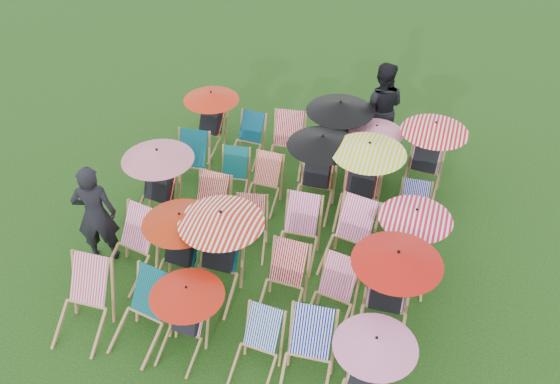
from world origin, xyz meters
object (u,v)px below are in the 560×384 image
(person_left, at_px, (95,214))
(deckchair_0, at_px, (82,304))
(deckchair_5, at_px, (367,372))
(person_rear, at_px, (381,108))
(deckchair_29, at_px, (427,157))

(person_left, bearing_deg, deckchair_0, 88.73)
(deckchair_5, distance_m, person_rear, 5.75)
(person_left, relative_size, person_rear, 0.95)
(deckchair_5, xyz_separation_m, person_left, (-4.47, 1.35, 0.24))
(person_rear, bearing_deg, person_left, 45.81)
(deckchair_5, xyz_separation_m, deckchair_29, (0.12, 4.62, 0.09))
(deckchair_5, height_order, person_left, person_left)
(deckchair_29, bearing_deg, person_rear, 137.82)
(deckchair_0, xyz_separation_m, deckchair_5, (3.96, 0.01, 0.12))
(deckchair_5, height_order, deckchair_29, deckchair_29)
(deckchair_29, relative_size, person_left, 0.78)
(deckchair_29, height_order, person_rear, person_rear)
(deckchair_29, bearing_deg, deckchair_0, -127.79)
(deckchair_0, height_order, deckchair_29, deckchair_29)
(deckchair_0, bearing_deg, person_left, 109.07)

